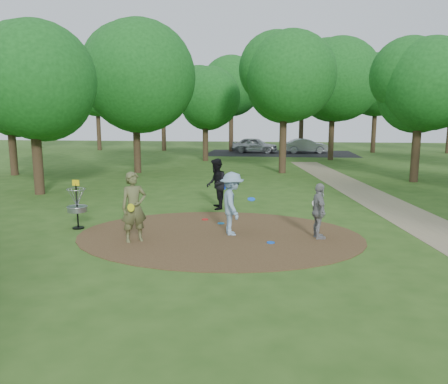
# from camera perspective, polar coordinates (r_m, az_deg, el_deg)

# --- Properties ---
(ground) EXTENTS (100.00, 100.00, 0.00)m
(ground) POSITION_cam_1_polar(r_m,az_deg,el_deg) (12.93, -0.64, -5.71)
(ground) COLOR #2D5119
(ground) RESTS_ON ground
(dirt_clearing) EXTENTS (8.40, 8.40, 0.02)m
(dirt_clearing) POSITION_cam_1_polar(r_m,az_deg,el_deg) (12.92, -0.64, -5.67)
(dirt_clearing) COLOR #47301C
(dirt_clearing) RESTS_ON ground
(footpath) EXTENTS (7.55, 39.89, 0.01)m
(footpath) POSITION_cam_1_polar(r_m,az_deg,el_deg) (15.54, 25.00, -3.97)
(footpath) COLOR #8C7A5B
(footpath) RESTS_ON ground
(parking_lot) EXTENTS (14.00, 8.00, 0.01)m
(parking_lot) POSITION_cam_1_polar(r_m,az_deg,el_deg) (42.49, 7.39, 5.04)
(parking_lot) COLOR black
(parking_lot) RESTS_ON ground
(player_observer_with_disc) EXTENTS (0.86, 0.79, 1.97)m
(player_observer_with_disc) POSITION_cam_1_polar(r_m,az_deg,el_deg) (12.33, -11.68, -1.96)
(player_observer_with_disc) COLOR brown
(player_observer_with_disc) RESTS_ON ground
(player_throwing_with_disc) EXTENTS (1.19, 1.35, 1.87)m
(player_throwing_with_disc) POSITION_cam_1_polar(r_m,az_deg,el_deg) (12.81, 1.05, -1.55)
(player_throwing_with_disc) COLOR #80A3BF
(player_throwing_with_disc) RESTS_ON ground
(player_walking_with_disc) EXTENTS (0.87, 1.04, 1.92)m
(player_walking_with_disc) POSITION_cam_1_polar(r_m,az_deg,el_deg) (16.43, -1.04, 1.05)
(player_walking_with_disc) COLOR black
(player_walking_with_disc) RESTS_ON ground
(player_waiting_with_disc) EXTENTS (0.58, 1.01, 1.61)m
(player_waiting_with_disc) POSITION_cam_1_polar(r_m,az_deg,el_deg) (12.69, 12.29, -2.47)
(player_waiting_with_disc) COLOR gray
(player_waiting_with_disc) RESTS_ON ground
(disc_ground_cyan) EXTENTS (0.22, 0.22, 0.02)m
(disc_ground_cyan) POSITION_cam_1_polar(r_m,az_deg,el_deg) (14.26, -0.40, -4.11)
(disc_ground_cyan) COLOR #1777BD
(disc_ground_cyan) RESTS_ON dirt_clearing
(disc_ground_blue) EXTENTS (0.22, 0.22, 0.02)m
(disc_ground_blue) POSITION_cam_1_polar(r_m,az_deg,el_deg) (12.20, 6.13, -6.57)
(disc_ground_blue) COLOR blue
(disc_ground_blue) RESTS_ON dirt_clearing
(disc_ground_red) EXTENTS (0.22, 0.22, 0.02)m
(disc_ground_red) POSITION_cam_1_polar(r_m,az_deg,el_deg) (14.82, -2.49, -3.59)
(disc_ground_red) COLOR red
(disc_ground_red) RESTS_ON dirt_clearing
(car_left) EXTENTS (4.62, 2.47, 1.50)m
(car_left) POSITION_cam_1_polar(r_m,az_deg,el_deg) (42.77, 4.06, 6.12)
(car_left) COLOR #A6AAAE
(car_left) RESTS_ON ground
(car_right) EXTENTS (4.40, 2.10, 1.39)m
(car_right) POSITION_cam_1_polar(r_m,az_deg,el_deg) (43.05, 10.62, 5.94)
(car_right) COLOR #98999F
(car_right) RESTS_ON ground
(disc_golf_basket) EXTENTS (0.63, 0.63, 1.54)m
(disc_golf_basket) POSITION_cam_1_polar(r_m,az_deg,el_deg) (14.29, -18.67, -1.13)
(disc_golf_basket) COLOR black
(disc_golf_basket) RESTS_ON ground
(tree_ring) EXTENTS (37.39, 45.79, 9.44)m
(tree_ring) POSITION_cam_1_polar(r_m,az_deg,el_deg) (22.23, 9.83, 14.46)
(tree_ring) COLOR #332316
(tree_ring) RESTS_ON ground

